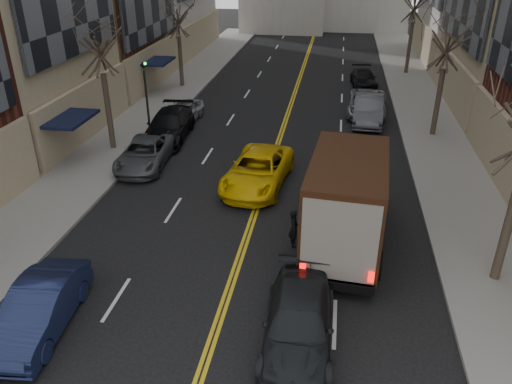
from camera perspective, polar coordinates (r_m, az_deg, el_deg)
sidewalk_left at (r=34.71m, az=-11.62°, el=9.21°), size 4.00×66.00×0.15m
sidewalk_right at (r=33.11m, az=19.33°, el=7.35°), size 4.00×66.00×0.15m
tree_lf_mid at (r=26.91m, az=-17.78°, el=17.73°), size 3.20×3.20×8.91m
tree_lf_far at (r=38.96m, az=-9.04°, el=20.33°), size 3.20×3.20×8.12m
tree_rt_mid at (r=29.75m, az=21.35°, el=17.15°), size 3.20×3.20×8.32m
traffic_signal at (r=28.90m, az=-12.46°, el=11.22°), size 0.29×0.26×4.70m
ups_truck at (r=18.42m, az=10.33°, el=-1.02°), size 3.21×7.01×3.75m
observer_sedan at (r=14.65m, az=4.87°, el=-14.65°), size 2.06×4.89×1.41m
taxi at (r=23.21m, az=0.19°, el=2.50°), size 3.10×5.76×1.54m
pedestrian at (r=18.69m, az=4.34°, el=-4.16°), size 0.49×0.63×1.52m
parked_lf_b at (r=16.30m, az=-23.51°, el=-12.15°), size 1.93×4.53×1.45m
parked_lf_c at (r=25.93m, az=-12.59°, el=4.32°), size 2.57×4.96×1.34m
parked_lf_d at (r=29.29m, az=-9.93°, el=7.49°), size 2.56×5.57×1.58m
parked_lf_e at (r=31.97m, az=-8.26°, el=9.04°), size 2.02×4.02×1.31m
parked_rt_a at (r=32.32m, az=12.68°, el=9.17°), size 1.96×5.07×1.65m
parked_rt_b at (r=33.91m, az=12.56°, el=9.85°), size 2.70×5.34×1.45m
parked_rt_c at (r=40.55m, az=12.21°, el=12.58°), size 2.17×4.60×1.30m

